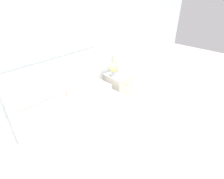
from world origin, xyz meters
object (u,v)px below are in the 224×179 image
at_px(bed, 105,139).
at_px(teacup, 121,73).
at_px(flower_vase, 114,69).
at_px(table_lamp, 116,60).
at_px(nightstand, 118,88).

bearing_deg(bed, teacup, 32.10).
relative_size(bed, flower_vase, 8.24).
bearing_deg(table_lamp, bed, -142.96).
xyz_separation_m(flower_vase, teacup, (0.18, -0.04, -0.14)).
relative_size(nightstand, table_lamp, 1.58).
distance_m(nightstand, flower_vase, 0.48).
bearing_deg(teacup, bed, -147.90).
bearing_deg(teacup, nightstand, 140.86).
bearing_deg(teacup, flower_vase, 167.13).
relative_size(nightstand, teacup, 5.19).
distance_m(bed, flower_vase, 1.35).
bearing_deg(table_lamp, teacup, -88.28).
relative_size(table_lamp, flower_vase, 1.43).
bearing_deg(bed, nightstand, 34.55).
xyz_separation_m(nightstand, table_lamp, (0.04, 0.11, 0.56)).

